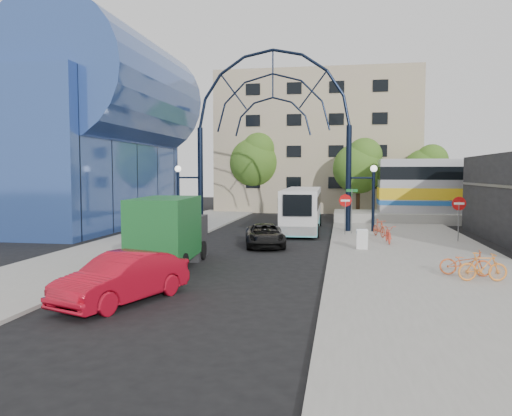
% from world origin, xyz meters
% --- Properties ---
extents(ground, '(120.00, 120.00, 0.00)m').
position_xyz_m(ground, '(0.00, 0.00, 0.00)').
color(ground, black).
rests_on(ground, ground).
extents(sidewalk_east, '(8.00, 56.00, 0.12)m').
position_xyz_m(sidewalk_east, '(8.00, 4.00, 0.06)').
color(sidewalk_east, gray).
rests_on(sidewalk_east, ground).
extents(plaza_west, '(5.00, 50.00, 0.12)m').
position_xyz_m(plaza_west, '(-6.50, 6.00, 0.06)').
color(plaza_west, gray).
rests_on(plaza_west, ground).
extents(gateway_arch, '(13.64, 0.44, 12.10)m').
position_xyz_m(gateway_arch, '(0.00, 14.00, 8.56)').
color(gateway_arch, black).
rests_on(gateway_arch, ground).
extents(stop_sign, '(0.80, 0.07, 2.50)m').
position_xyz_m(stop_sign, '(4.80, 12.00, 1.99)').
color(stop_sign, slate).
rests_on(stop_sign, sidewalk_east).
extents(do_not_enter_sign, '(0.76, 0.07, 2.48)m').
position_xyz_m(do_not_enter_sign, '(11.00, 10.00, 1.98)').
color(do_not_enter_sign, slate).
rests_on(do_not_enter_sign, sidewalk_east).
extents(street_name_sign, '(0.70, 0.70, 2.80)m').
position_xyz_m(street_name_sign, '(5.20, 12.60, 2.13)').
color(street_name_sign, slate).
rests_on(street_name_sign, sidewalk_east).
extents(sandwich_board, '(0.55, 0.61, 0.99)m').
position_xyz_m(sandwich_board, '(5.60, 5.98, 0.74)').
color(sandwich_board, white).
rests_on(sandwich_board, sidewalk_east).
extents(transit_hall, '(16.50, 18.00, 14.50)m').
position_xyz_m(transit_hall, '(-15.30, 15.00, 6.70)').
color(transit_hall, '#304D93').
rests_on(transit_hall, ground).
extents(apartment_block, '(20.00, 12.10, 14.00)m').
position_xyz_m(apartment_block, '(2.00, 34.97, 7.00)').
color(apartment_block, tan).
rests_on(apartment_block, ground).
extents(tree_north_a, '(4.48, 4.48, 7.00)m').
position_xyz_m(tree_north_a, '(6.12, 25.93, 4.61)').
color(tree_north_a, '#382314').
rests_on(tree_north_a, ground).
extents(tree_north_b, '(5.12, 5.12, 8.00)m').
position_xyz_m(tree_north_b, '(-3.88, 29.93, 5.27)').
color(tree_north_b, '#382314').
rests_on(tree_north_b, ground).
extents(tree_north_c, '(4.16, 4.16, 6.50)m').
position_xyz_m(tree_north_c, '(12.12, 27.93, 4.28)').
color(tree_north_c, '#382314').
rests_on(tree_north_c, ground).
extents(city_bus, '(2.65, 10.44, 2.85)m').
position_xyz_m(city_bus, '(1.94, 14.80, 1.49)').
color(city_bus, silver).
rests_on(city_bus, ground).
extents(green_truck, '(2.56, 5.91, 2.91)m').
position_xyz_m(green_truck, '(-2.49, 0.74, 1.46)').
color(green_truck, black).
rests_on(green_truck, ground).
extents(black_suv, '(2.83, 4.64, 1.20)m').
position_xyz_m(black_suv, '(0.57, 6.92, 0.60)').
color(black_suv, black).
rests_on(black_suv, ground).
extents(red_sedan, '(3.02, 4.79, 1.49)m').
position_xyz_m(red_sedan, '(-1.90, -5.18, 0.75)').
color(red_sedan, '#AE0A1D').
rests_on(red_sedan, ground).
extents(bike_near_a, '(0.69, 1.85, 0.96)m').
position_xyz_m(bike_near_a, '(7.09, 8.57, 0.60)').
color(bike_near_a, '#EF462F').
rests_on(bike_near_a, sidewalk_east).
extents(bike_near_b, '(1.02, 1.79, 1.04)m').
position_xyz_m(bike_near_b, '(6.80, 11.28, 0.64)').
color(bike_near_b, '#D24A2A').
rests_on(bike_near_b, sidewalk_east).
extents(bike_far_a, '(1.87, 0.87, 0.95)m').
position_xyz_m(bike_far_a, '(9.11, 0.16, 0.59)').
color(bike_far_a, '#DA5E2B').
rests_on(bike_far_a, sidewalk_east).
extents(bike_far_b, '(1.74, 0.66, 1.02)m').
position_xyz_m(bike_far_b, '(9.47, -0.78, 0.63)').
color(bike_far_b, orange).
rests_on(bike_far_b, sidewalk_east).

